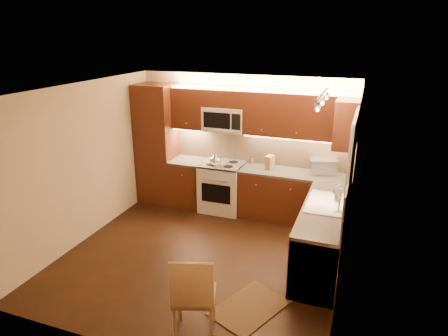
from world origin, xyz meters
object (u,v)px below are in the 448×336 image
at_px(dining_chair, 194,294).
at_px(toaster_oven, 323,166).
at_px(knife_block, 270,162).
at_px(kettle, 215,159).
at_px(stove, 222,187).
at_px(microwave, 225,119).
at_px(sink, 326,199).
at_px(soap_bottle, 339,190).

bearing_deg(dining_chair, toaster_oven, 56.33).
bearing_deg(toaster_oven, knife_block, 172.15).
xyz_separation_m(kettle, knife_block, (0.95, 0.20, -0.02)).
bearing_deg(toaster_oven, stove, 171.22).
height_order(kettle, dining_chair, kettle).
distance_m(stove, dining_chair, 3.30).
relative_size(stove, toaster_oven, 2.12).
bearing_deg(dining_chair, knife_block, 71.56).
xyz_separation_m(stove, microwave, (0.00, 0.14, 1.26)).
bearing_deg(sink, knife_block, 133.43).
bearing_deg(dining_chair, sink, 42.89).
relative_size(microwave, kettle, 3.16).
distance_m(stove, sink, 2.35).
distance_m(sink, dining_chair, 2.40).
bearing_deg(stove, sink, -29.36).
bearing_deg(knife_block, stove, -163.32).
distance_m(kettle, soap_bottle, 2.31).
bearing_deg(kettle, microwave, 67.28).
bearing_deg(soap_bottle, kettle, 176.32).
distance_m(sink, soap_bottle, 0.37).
distance_m(stove, knife_block, 1.04).
distance_m(microwave, soap_bottle, 2.43).
bearing_deg(soap_bottle, knife_block, 158.71).
bearing_deg(toaster_oven, dining_chair, -119.43).
distance_m(microwave, kettle, 0.74).
height_order(kettle, soap_bottle, kettle).
bearing_deg(soap_bottle, stove, 172.44).
relative_size(sink, knife_block, 3.55).
height_order(stove, dining_chair, dining_chair).
height_order(stove, soap_bottle, soap_bottle).
bearing_deg(soap_bottle, microwave, 169.32).
height_order(microwave, knife_block, microwave).
height_order(toaster_oven, soap_bottle, toaster_oven).
relative_size(knife_block, soap_bottle, 1.24).
height_order(sink, kettle, kettle).
distance_m(microwave, dining_chair, 3.64).
xyz_separation_m(kettle, toaster_oven, (1.87, 0.30, -0.01)).
relative_size(sink, kettle, 3.57).
bearing_deg(microwave, stove, -90.00).
height_order(stove, kettle, kettle).
relative_size(microwave, sink, 0.88).
height_order(microwave, sink, microwave).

